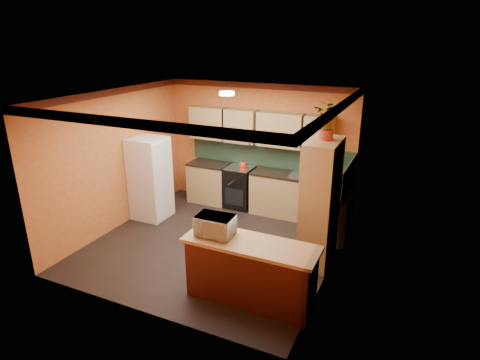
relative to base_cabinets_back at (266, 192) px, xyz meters
name	(u,v)px	position (x,y,z in m)	size (l,w,h in m)	color
room_shell	(220,129)	(-0.30, -1.52, 1.65)	(4.24, 4.24, 2.72)	black
base_cabinets_back	(266,192)	(0.00, 0.00, 0.00)	(3.65, 0.60, 0.88)	tan
countertop_back	(267,172)	(0.00, 0.00, 0.46)	(3.65, 0.62, 0.04)	black
stove	(240,187)	(-0.63, 0.00, 0.02)	(0.58, 0.58, 0.91)	black
kettle	(243,165)	(-0.53, -0.05, 0.56)	(0.17, 0.17, 0.18)	red
sink	(302,175)	(0.77, 0.00, 0.50)	(0.48, 0.40, 0.03)	silver
base_cabinets_right	(326,217)	(1.48, -0.73, 0.00)	(0.60, 0.80, 0.88)	tan
countertop_right	(328,194)	(1.48, -0.73, 0.46)	(0.62, 0.80, 0.04)	black
fridge	(150,178)	(-2.07, -1.26, 0.41)	(0.68, 0.66, 1.70)	white
pantry	(320,204)	(1.53, -1.57, 0.61)	(0.48, 0.90, 2.10)	tan
fern_pot	(326,134)	(1.53, -1.52, 1.74)	(0.22, 0.22, 0.16)	#A83828
fern	(327,115)	(1.53, -1.52, 2.03)	(0.39, 0.34, 0.43)	tan
breakfast_bar	(250,273)	(0.94, -3.03, 0.00)	(1.80, 0.55, 0.88)	#541413
bar_top	(251,244)	(0.94, -3.03, 0.47)	(1.90, 0.65, 0.05)	tan
microwave	(215,225)	(0.39, -3.03, 0.64)	(0.53, 0.36, 0.29)	white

